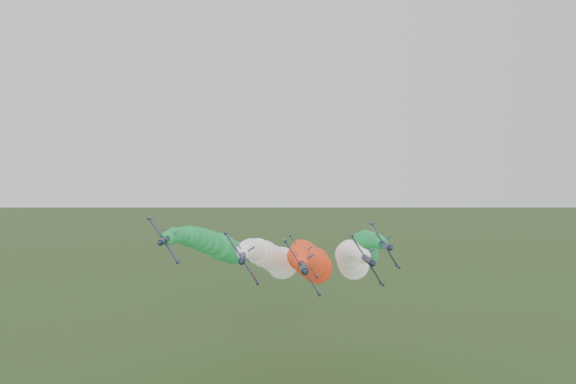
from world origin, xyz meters
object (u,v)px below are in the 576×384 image
(jet_inner_left, at_px, (271,258))
(jet_outer_left, at_px, (215,245))
(jet_lead, at_px, (309,263))
(jet_inner_right, at_px, (351,259))
(jet_trail, at_px, (309,256))
(jet_outer_right, at_px, (364,249))

(jet_inner_left, relative_size, jet_outer_left, 1.01)
(jet_lead, bearing_deg, jet_inner_right, 38.58)
(jet_lead, xyz_separation_m, jet_trail, (1.87, 23.86, -1.76))
(jet_lead, bearing_deg, jet_outer_left, 143.71)
(jet_lead, relative_size, jet_trail, 1.00)
(jet_inner_right, bearing_deg, jet_lead, -141.42)
(jet_inner_left, distance_m, jet_inner_right, 20.84)
(jet_trail, bearing_deg, jet_inner_left, -124.33)
(jet_lead, distance_m, jet_outer_left, 30.24)
(jet_inner_right, bearing_deg, jet_outer_left, 166.56)
(jet_outer_right, bearing_deg, jet_inner_left, -156.63)
(jet_lead, bearing_deg, jet_trail, 85.52)
(jet_inner_left, bearing_deg, jet_lead, -40.06)
(jet_inner_right, distance_m, jet_outer_right, 10.97)
(jet_inner_left, relative_size, jet_inner_right, 1.00)
(jet_outer_right, bearing_deg, jet_inner_right, -117.88)
(jet_lead, relative_size, jet_inner_left, 1.00)
(jet_inner_left, relative_size, jet_trail, 1.00)
(jet_lead, height_order, jet_trail, jet_lead)
(jet_lead, height_order, jet_outer_right, jet_outer_right)
(jet_lead, relative_size, jet_outer_right, 1.00)
(jet_outer_right, height_order, jet_trail, jet_outer_right)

